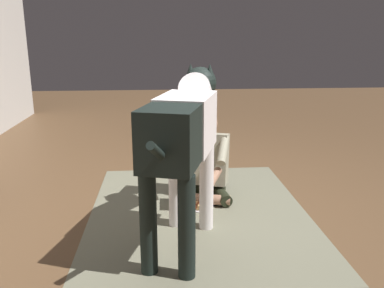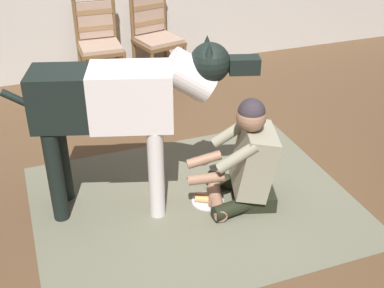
{
  "view_description": "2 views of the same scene",
  "coord_description": "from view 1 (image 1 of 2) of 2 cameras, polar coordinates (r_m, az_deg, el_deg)",
  "views": [
    {
      "loc": [
        -3.41,
        0.45,
        1.49
      ],
      "look_at": [
        -0.03,
        0.18,
        0.57
      ],
      "focal_mm": 37.62,
      "sensor_mm": 36.0,
      "label": 1
    },
    {
      "loc": [
        -1.26,
        -2.72,
        2.28
      ],
      "look_at": [
        -0.26,
        0.01,
        0.6
      ],
      "focal_mm": 47.12,
      "sensor_mm": 36.0,
      "label": 2
    }
  ],
  "objects": [
    {
      "name": "ground_plane",
      "position": [
        3.74,
        2.72,
        -8.33
      ],
      "size": [
        16.0,
        16.0,
        0.0
      ],
      "primitive_type": "plane",
      "color": "brown"
    },
    {
      "name": "area_rug",
      "position": [
        3.55,
        0.96,
        -9.61
      ],
      "size": [
        2.33,
        1.87,
        0.01
      ],
      "primitive_type": "cube",
      "color": "#666552",
      "rests_on": "ground"
    },
    {
      "name": "person_sitting_on_floor",
      "position": [
        3.78,
        1.95,
        -2.49
      ],
      "size": [
        0.71,
        0.59,
        0.84
      ],
      "color": "black",
      "rests_on": "ground"
    },
    {
      "name": "large_dog",
      "position": [
        2.84,
        -1.05,
        1.86
      ],
      "size": [
        1.64,
        0.65,
        1.27
      ],
      "color": "silver",
      "rests_on": "ground"
    },
    {
      "name": "hot_dog_on_plate",
      "position": [
        3.64,
        1.11,
        -8.62
      ],
      "size": [
        0.24,
        0.24,
        0.06
      ],
      "color": "silver",
      "rests_on": "ground"
    }
  ]
}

